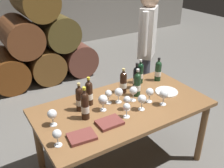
# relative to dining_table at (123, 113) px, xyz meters

# --- Properties ---
(ground_plane) EXTENTS (14.00, 14.00, 0.00)m
(ground_plane) POSITION_rel_dining_table_xyz_m (0.00, 0.00, -0.67)
(ground_plane) COLOR #66635E
(barrel_stack) EXTENTS (1.86, 0.90, 1.69)m
(barrel_stack) POSITION_rel_dining_table_xyz_m (0.00, 2.60, -0.01)
(barrel_stack) COLOR brown
(barrel_stack) RESTS_ON ground_plane
(dining_table) EXTENTS (1.70, 0.90, 0.76)m
(dining_table) POSITION_rel_dining_table_xyz_m (0.00, 0.00, 0.00)
(dining_table) COLOR brown
(dining_table) RESTS_ON ground_plane
(wine_bottle_0) EXTENTS (0.07, 0.07, 0.28)m
(wine_bottle_0) POSITION_rel_dining_table_xyz_m (0.15, 0.22, 0.21)
(wine_bottle_0) COLOR black
(wine_bottle_0) RESTS_ON dining_table
(wine_bottle_1) EXTENTS (0.07, 0.07, 0.32)m
(wine_bottle_1) POSITION_rel_dining_table_xyz_m (-0.40, 0.00, 0.23)
(wine_bottle_1) COLOR black
(wine_bottle_1) RESTS_ON dining_table
(wine_bottle_2) EXTENTS (0.07, 0.07, 0.29)m
(wine_bottle_2) POSITION_rel_dining_table_xyz_m (-0.26, 0.20, 0.22)
(wine_bottle_2) COLOR black
(wine_bottle_2) RESTS_ON dining_table
(wine_bottle_3) EXTENTS (0.07, 0.07, 0.28)m
(wine_bottle_3) POSITION_rel_dining_table_xyz_m (0.44, 0.31, 0.21)
(wine_bottle_3) COLOR black
(wine_bottle_3) RESTS_ON dining_table
(wine_bottle_4) EXTENTS (0.07, 0.07, 0.29)m
(wine_bottle_4) POSITION_rel_dining_table_xyz_m (-0.39, 0.15, 0.22)
(wine_bottle_4) COLOR black
(wine_bottle_4) RESTS_ON dining_table
(wine_bottle_5) EXTENTS (0.07, 0.07, 0.30)m
(wine_bottle_5) POSITION_rel_dining_table_xyz_m (0.24, 0.09, 0.22)
(wine_bottle_5) COLOR #19381E
(wine_bottle_5) RESTS_ON dining_table
(wine_bottle_6) EXTENTS (0.07, 0.07, 0.29)m
(wine_bottle_6) POSITION_rel_dining_table_xyz_m (0.33, 0.23, 0.22)
(wine_bottle_6) COLOR black
(wine_bottle_6) RESTS_ON dining_table
(wine_bottle_7) EXTENTS (0.07, 0.07, 0.28)m
(wine_bottle_7) POSITION_rel_dining_table_xyz_m (0.65, 0.25, 0.21)
(wine_bottle_7) COLOR #19381E
(wine_bottle_7) RESTS_ON dining_table
(wine_glass_0) EXTENTS (0.07, 0.07, 0.14)m
(wine_glass_0) POSITION_rel_dining_table_xyz_m (-0.01, -0.08, 0.19)
(wine_glass_0) COLOR white
(wine_glass_0) RESTS_ON dining_table
(wine_glass_1) EXTENTS (0.08, 0.08, 0.16)m
(wine_glass_1) POSITION_rel_dining_table_xyz_m (0.14, 0.03, 0.20)
(wine_glass_1) COLOR white
(wine_glass_1) RESTS_ON dining_table
(wine_glass_2) EXTENTS (0.09, 0.09, 0.16)m
(wine_glass_2) POSITION_rel_dining_table_xyz_m (-0.20, 0.03, 0.21)
(wine_glass_2) COLOR white
(wine_glass_2) RESTS_ON dining_table
(wine_glass_3) EXTENTS (0.08, 0.08, 0.16)m
(wine_glass_3) POSITION_rel_dining_table_xyz_m (-0.00, 0.08, 0.20)
(wine_glass_3) COLOR white
(wine_glass_3) RESTS_ON dining_table
(wine_glass_4) EXTENTS (0.08, 0.08, 0.15)m
(wine_glass_4) POSITION_rel_dining_table_xyz_m (0.26, -0.08, 0.20)
(wine_glass_4) COLOR white
(wine_glass_4) RESTS_ON dining_table
(wine_glass_5) EXTENTS (0.08, 0.08, 0.16)m
(wine_glass_5) POSITION_rel_dining_table_xyz_m (0.11, -0.15, 0.20)
(wine_glass_5) COLOR white
(wine_glass_5) RESTS_ON dining_table
(wine_glass_6) EXTENTS (0.07, 0.07, 0.15)m
(wine_glass_6) POSITION_rel_dining_table_xyz_m (-0.75, -0.21, 0.20)
(wine_glass_6) COLOR white
(wine_glass_6) RESTS_ON dining_table
(wine_glass_7) EXTENTS (0.07, 0.07, 0.14)m
(wine_glass_7) POSITION_rel_dining_table_xyz_m (-0.09, 0.12, 0.19)
(wine_glass_7) COLOR white
(wine_glass_7) RESTS_ON dining_table
(wine_glass_8) EXTENTS (0.09, 0.09, 0.16)m
(wine_glass_8) POSITION_rel_dining_table_xyz_m (0.35, -0.19, 0.21)
(wine_glass_8) COLOR white
(wine_glass_8) RESTS_ON dining_table
(wine_glass_9) EXTENTS (0.07, 0.07, 0.14)m
(wine_glass_9) POSITION_rel_dining_table_xyz_m (-0.08, -0.18, 0.19)
(wine_glass_9) COLOR white
(wine_glass_9) RESTS_ON dining_table
(wine_glass_10) EXTENTS (0.08, 0.08, 0.16)m
(wine_glass_10) POSITION_rel_dining_table_xyz_m (-0.69, 0.06, 0.20)
(wine_glass_10) COLOR white
(wine_glass_10) RESTS_ON dining_table
(tasting_notebook) EXTENTS (0.24, 0.18, 0.03)m
(tasting_notebook) POSITION_rel_dining_table_xyz_m (-0.56, -0.23, 0.11)
(tasting_notebook) COLOR brown
(tasting_notebook) RESTS_ON dining_table
(leather_ledger) EXTENTS (0.22, 0.16, 0.03)m
(leather_ledger) POSITION_rel_dining_table_xyz_m (-0.27, -0.19, 0.11)
(leather_ledger) COLOR brown
(leather_ledger) RESTS_ON dining_table
(serving_plate) EXTENTS (0.24, 0.24, 0.01)m
(serving_plate) POSITION_rel_dining_table_xyz_m (0.55, -0.03, 0.10)
(serving_plate) COLOR white
(serving_plate) RESTS_ON dining_table
(sommelier_presenting) EXTENTS (0.40, 0.35, 1.72)m
(sommelier_presenting) POSITION_rel_dining_table_xyz_m (0.88, 0.75, 0.37)
(sommelier_presenting) COLOR #383842
(sommelier_presenting) RESTS_ON ground_plane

